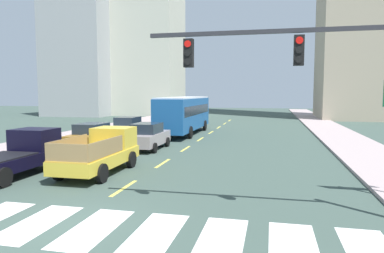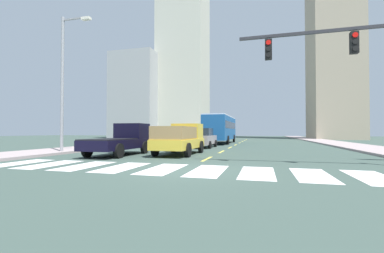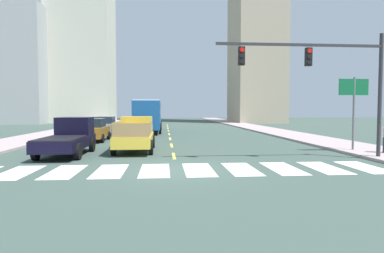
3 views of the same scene
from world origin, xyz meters
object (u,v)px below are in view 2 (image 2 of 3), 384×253
object	(u,v)px
sedan_far	(163,138)
streetlight_left	(64,78)
pickup_stakebed	(182,139)
sedan_near_left	(182,137)
city_bus	(221,127)
pickup_dark	(123,140)
sedan_mid	(203,138)

from	to	relation	value
sedan_far	streetlight_left	world-z (taller)	streetlight_left
pickup_stakebed	streetlight_left	world-z (taller)	streetlight_left
sedan_near_left	pickup_stakebed	bearing A→B (deg)	-74.84
city_bus	sedan_far	world-z (taller)	city_bus
pickup_dark	city_bus	bearing A→B (deg)	78.75
city_bus	streetlight_left	world-z (taller)	streetlight_left
pickup_dark	city_bus	world-z (taller)	city_bus
sedan_mid	pickup_dark	bearing A→B (deg)	-111.36
pickup_stakebed	city_bus	bearing A→B (deg)	91.71
streetlight_left	pickup_stakebed	bearing A→B (deg)	12.31
pickup_stakebed	sedan_far	xyz separation A→B (m)	(-3.64, 5.84, -0.08)
pickup_dark	sedan_mid	bearing A→B (deg)	68.56
city_bus	sedan_mid	distance (m)	9.04
pickup_dark	city_bus	distance (m)	17.47
pickup_dark	sedan_near_left	distance (m)	13.64
streetlight_left	sedan_far	bearing A→B (deg)	62.27
streetlight_left	pickup_dark	bearing A→B (deg)	3.08
pickup_stakebed	sedan_mid	bearing A→B (deg)	93.43
pickup_dark	sedan_near_left	bearing A→B (deg)	92.01
pickup_stakebed	sedan_far	world-z (taller)	pickup_stakebed
sedan_far	sedan_mid	bearing A→B (deg)	11.17
pickup_stakebed	pickup_dark	bearing A→B (deg)	-155.29
sedan_near_left	city_bus	bearing A→B (deg)	39.35
sedan_far	streetlight_left	size ratio (longest dim) A/B	0.49
sedan_near_left	streetlight_left	size ratio (longest dim) A/B	0.49
sedan_near_left	streetlight_left	world-z (taller)	streetlight_left
city_bus	sedan_near_left	size ratio (longest dim) A/B	2.45
sedan_near_left	streetlight_left	bearing A→B (deg)	-107.42
city_bus	streetlight_left	size ratio (longest dim) A/B	1.20
pickup_stakebed	pickup_dark	xyz separation A→B (m)	(-3.40, -1.43, -0.02)
city_bus	sedan_mid	world-z (taller)	city_bus
sedan_far	pickup_dark	bearing A→B (deg)	-90.90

